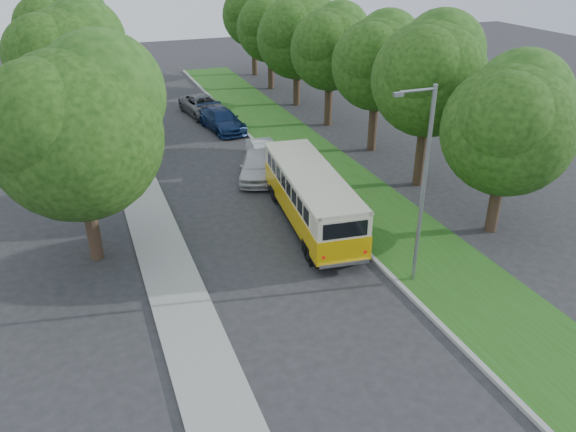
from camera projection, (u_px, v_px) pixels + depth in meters
name	position (u px, v px, depth m)	size (l,w,h in m)	color
ground	(292.00, 271.00, 23.46)	(120.00, 120.00, 0.00)	#27272A
curb	(322.00, 207.00, 28.75)	(0.20, 70.00, 0.15)	gray
grass_verge	(362.00, 201.00, 29.51)	(4.50, 70.00, 0.13)	#284D14
sidewalk	(157.00, 236.00, 26.07)	(2.20, 70.00, 0.12)	gray
treeline	(237.00, 49.00, 36.85)	(24.27, 41.91, 9.46)	#332319
lamppost_near	(422.00, 182.00, 20.77)	(1.71, 0.16, 8.00)	gray
lamppost_far	(121.00, 94.00, 33.48)	(1.71, 0.16, 7.50)	gray
warning_sign	(139.00, 153.00, 31.26)	(0.56, 0.10, 2.50)	gray
vintage_bus	(311.00, 199.00, 26.55)	(2.44, 9.48, 2.82)	#EAB407
car_silver	(256.00, 166.00, 32.07)	(1.82, 4.52, 1.54)	silver
car_white	(263.00, 152.00, 34.57)	(1.35, 3.86, 1.27)	silver
car_blue	(222.00, 120.00, 40.17)	(2.10, 5.16, 1.50)	navy
car_grey	(203.00, 106.00, 43.56)	(2.48, 5.37, 1.49)	#55565C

